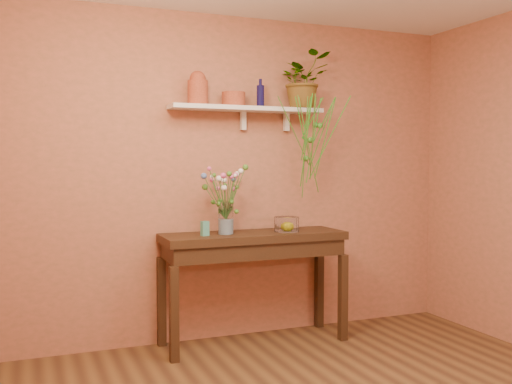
# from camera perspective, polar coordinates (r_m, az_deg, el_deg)

# --- Properties ---
(room) EXTENTS (4.04, 4.04, 2.70)m
(room) POSITION_cam_1_polar(r_m,az_deg,el_deg) (3.11, 10.73, 0.45)
(room) COLOR brown
(room) RESTS_ON ground
(sideboard) EXTENTS (1.50, 0.48, 0.91)m
(sideboard) POSITION_cam_1_polar(r_m,az_deg,el_deg) (4.74, -0.24, -5.60)
(sideboard) COLOR #3B2615
(sideboard) RESTS_ON ground
(wall_shelf) EXTENTS (1.30, 0.24, 0.19)m
(wall_shelf) POSITION_cam_1_polar(r_m,az_deg,el_deg) (4.83, -0.78, 8.10)
(wall_shelf) COLOR white
(wall_shelf) RESTS_ON room
(terracotta_jug) EXTENTS (0.17, 0.17, 0.27)m
(terracotta_jug) POSITION_cam_1_polar(r_m,az_deg,el_deg) (4.69, -5.76, 10.09)
(terracotta_jug) COLOR #B64E33
(terracotta_jug) RESTS_ON wall_shelf
(terracotta_pot) EXTENTS (0.21, 0.21, 0.12)m
(terracotta_pot) POSITION_cam_1_polar(r_m,az_deg,el_deg) (4.82, -2.22, 9.09)
(terracotta_pot) COLOR #B64E33
(terracotta_pot) RESTS_ON wall_shelf
(blue_bottle) EXTENTS (0.06, 0.06, 0.23)m
(blue_bottle) POSITION_cam_1_polar(r_m,az_deg,el_deg) (4.85, 0.44, 9.46)
(blue_bottle) COLOR #0E0C39
(blue_bottle) RESTS_ON wall_shelf
(spider_plant) EXTENTS (0.46, 0.41, 0.48)m
(spider_plant) POSITION_cam_1_polar(r_m,az_deg,el_deg) (5.04, 4.67, 10.86)
(spider_plant) COLOR #3D7723
(spider_plant) RESTS_ON wall_shelf
(plant_fronds) EXTENTS (0.55, 0.38, 0.84)m
(plant_fronds) POSITION_cam_1_polar(r_m,az_deg,el_deg) (4.86, 5.55, 5.52)
(plant_fronds) COLOR #3D7723
(plant_fronds) RESTS_ON wall_shelf
(glass_vase) EXTENTS (0.12, 0.12, 0.25)m
(glass_vase) POSITION_cam_1_polar(r_m,az_deg,el_deg) (4.62, -2.99, -2.82)
(glass_vase) COLOR white
(glass_vase) RESTS_ON sideboard
(bouquet) EXTENTS (0.40, 0.46, 0.44)m
(bouquet) POSITION_cam_1_polar(r_m,az_deg,el_deg) (4.60, -3.09, 0.68)
(bouquet) COLOR #386B28
(bouquet) RESTS_ON glass_vase
(glass_bowl) EXTENTS (0.20, 0.20, 0.12)m
(glass_bowl) POSITION_cam_1_polar(r_m,az_deg,el_deg) (4.79, 3.02, -3.24)
(glass_bowl) COLOR white
(glass_bowl) RESTS_ON sideboard
(lemon) EXTENTS (0.08, 0.08, 0.08)m
(lemon) POSITION_cam_1_polar(r_m,az_deg,el_deg) (4.79, 3.08, -3.38)
(lemon) COLOR #FFED12
(lemon) RESTS_ON glass_bowl
(carton) EXTENTS (0.07, 0.05, 0.11)m
(carton) POSITION_cam_1_polar(r_m,az_deg,el_deg) (4.53, -5.05, -3.59)
(carton) COLOR teal
(carton) RESTS_ON sideboard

